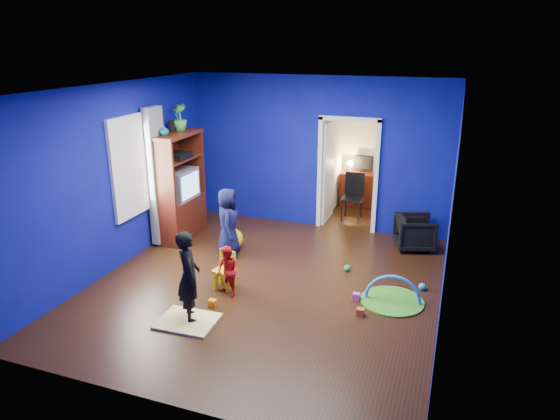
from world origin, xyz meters
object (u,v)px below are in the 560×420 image
(child_black, at_px, (189,276))
(kid_chair, at_px, (224,272))
(crt_tv, at_px, (179,184))
(hopper_ball, at_px, (232,239))
(vase, at_px, (164,130))
(folding_chair, at_px, (352,198))
(toddler_red, at_px, (227,272))
(study_desk, at_px, (361,189))
(armchair, at_px, (415,233))
(child_navy, at_px, (228,222))
(tv_armoire, at_px, (177,186))
(play_mat, at_px, (392,301))

(child_black, relative_size, kid_chair, 2.48)
(crt_tv, height_order, hopper_ball, crt_tv)
(vase, distance_m, folding_chair, 3.98)
(crt_tv, bearing_deg, toddler_red, -44.68)
(crt_tv, height_order, folding_chair, crt_tv)
(folding_chair, bearing_deg, crt_tv, -144.16)
(crt_tv, relative_size, study_desk, 0.80)
(armchair, relative_size, child_navy, 0.55)
(kid_chair, bearing_deg, child_navy, 121.69)
(child_black, relative_size, vase, 6.92)
(vase, bearing_deg, tv_armoire, 90.00)
(child_black, relative_size, tv_armoire, 0.63)
(child_navy, height_order, tv_armoire, tv_armoire)
(vase, xyz_separation_m, play_mat, (4.08, -0.85, -2.04))
(toddler_red, distance_m, vase, 2.87)
(kid_chair, xyz_separation_m, play_mat, (2.41, 0.41, -0.24))
(child_black, bearing_deg, folding_chair, -53.08)
(child_black, xyz_separation_m, tv_armoire, (-1.63, 2.50, 0.36))
(child_black, height_order, child_navy, child_black)
(tv_armoire, bearing_deg, child_black, -56.89)
(hopper_ball, relative_size, kid_chair, 0.75)
(armchair, height_order, hopper_ball, armchair)
(toddler_red, distance_m, tv_armoire, 2.60)
(hopper_ball, bearing_deg, child_black, -78.59)
(armchair, relative_size, play_mat, 0.74)
(armchair, bearing_deg, kid_chair, 116.85)
(toddler_red, bearing_deg, play_mat, 45.94)
(vase, distance_m, kid_chair, 2.76)
(play_mat, bearing_deg, hopper_ball, 161.99)
(toddler_red, height_order, hopper_ball, toddler_red)
(armchair, height_order, vase, vase)
(vase, height_order, folding_chair, vase)
(vase, height_order, kid_chair, vase)
(kid_chair, bearing_deg, toddler_red, -43.63)
(toddler_red, bearing_deg, vase, 172.17)
(vase, distance_m, play_mat, 4.64)
(armchair, bearing_deg, folding_chair, 33.31)
(armchair, xyz_separation_m, hopper_ball, (-3.01, -1.11, -0.11))
(armchair, distance_m, study_desk, 2.47)
(armchair, xyz_separation_m, folding_chair, (-1.36, 1.10, 0.16))
(vase, xyz_separation_m, tv_armoire, (0.00, 0.30, -1.07))
(tv_armoire, distance_m, crt_tv, 0.06)
(crt_tv, height_order, kid_chair, crt_tv)
(armchair, xyz_separation_m, toddler_red, (-2.36, -2.67, 0.08))
(toddler_red, height_order, vase, vase)
(armchair, bearing_deg, hopper_ball, 92.65)
(toddler_red, height_order, kid_chair, toddler_red)
(crt_tv, distance_m, kid_chair, 2.38)
(armchair, relative_size, folding_chair, 0.71)
(kid_chair, bearing_deg, tv_armoire, 146.45)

